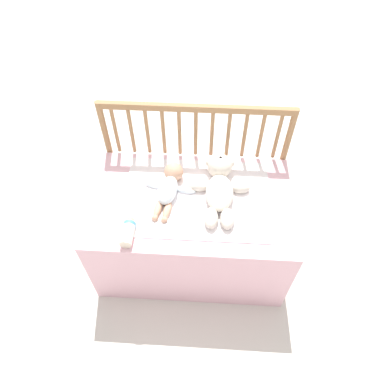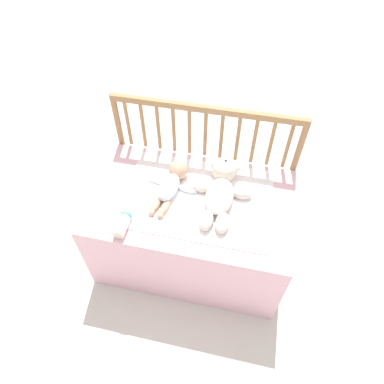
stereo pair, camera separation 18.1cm
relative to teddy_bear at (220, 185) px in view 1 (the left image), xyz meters
The scene contains 7 objects.
ground_plane 0.63m from the teddy_bear, 154.59° to the right, with size 12.00×12.00×0.00m, color silver.
crib_mattress 0.37m from the teddy_bear, 154.59° to the right, with size 1.10×0.68×0.55m.
crib_rail 0.33m from the teddy_bear, 116.31° to the left, with size 1.10×0.04×0.90m.
blanket 0.14m from the teddy_bear, 158.17° to the right, with size 0.80×0.56×0.01m.
teddy_bear is the anchor object (origin of this frame).
baby 0.27m from the teddy_bear, behind, with size 0.29×0.37×0.11m.
baby_bottle 0.54m from the teddy_bear, 145.30° to the right, with size 0.06×0.16×0.06m.
Camera 1 is at (0.07, -1.15, 2.00)m, focal length 32.00 mm.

